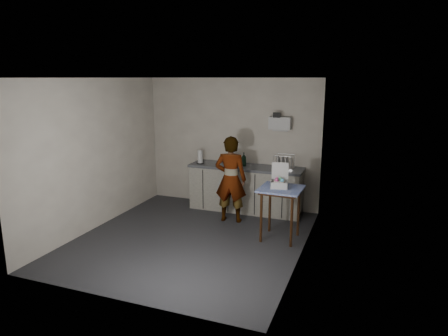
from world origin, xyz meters
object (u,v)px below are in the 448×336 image
at_px(kitchen_counter, 246,190).
at_px(side_table, 281,195).
at_px(soda_can, 244,163).
at_px(dark_bottle, 231,159).
at_px(bakery_box, 279,182).
at_px(soap_bottle, 244,159).
at_px(paper_towel, 200,157).
at_px(standing_man, 231,179).
at_px(dish_rack, 283,165).

relative_size(kitchen_counter, side_table, 2.57).
bearing_deg(kitchen_counter, soda_can, 160.98).
height_order(dark_bottle, bakery_box, bakery_box).
height_order(soap_bottle, dark_bottle, soap_bottle).
relative_size(kitchen_counter, bakery_box, 5.85).
bearing_deg(soda_can, paper_towel, -172.22).
bearing_deg(side_table, paper_towel, 152.43).
relative_size(kitchen_counter, soap_bottle, 8.42).
xyz_separation_m(standing_man, dish_rack, (0.81, 0.72, 0.18)).
relative_size(soda_can, dark_bottle, 0.52).
distance_m(soda_can, paper_towel, 0.90).
xyz_separation_m(soap_bottle, soda_can, (-0.01, 0.04, -0.08)).
height_order(side_table, dish_rack, dish_rack).
xyz_separation_m(standing_man, dark_bottle, (-0.25, 0.71, 0.22)).
height_order(paper_towel, bakery_box, bakery_box).
bearing_deg(soda_can, dark_bottle, 174.80).
height_order(standing_man, paper_towel, standing_man).
distance_m(kitchen_counter, dish_rack, 0.91).
height_order(kitchen_counter, bakery_box, bakery_box).
relative_size(standing_man, dish_rack, 4.18).
bearing_deg(paper_towel, dark_bottle, 13.66).
xyz_separation_m(kitchen_counter, paper_towel, (-0.93, -0.10, 0.61)).
distance_m(dish_rack, bakery_box, 1.22).
bearing_deg(paper_towel, kitchen_counter, 6.34).
height_order(kitchen_counter, side_table, kitchen_counter).
relative_size(kitchen_counter, soda_can, 19.75).
bearing_deg(bakery_box, soda_can, 119.65).
relative_size(side_table, soap_bottle, 3.27).
bearing_deg(paper_towel, standing_man, -33.45).
height_order(kitchen_counter, soda_can, soda_can).
xyz_separation_m(kitchen_counter, bakery_box, (0.93, -1.15, 0.53)).
distance_m(kitchen_counter, side_table, 1.56).
distance_m(side_table, soda_can, 1.58).
height_order(kitchen_counter, standing_man, standing_man).
height_order(soda_can, dish_rack, dish_rack).
relative_size(standing_man, paper_towel, 5.91).
relative_size(standing_man, bakery_box, 4.15).
height_order(soda_can, dark_bottle, dark_bottle).
relative_size(soda_can, bakery_box, 0.30).
bearing_deg(dish_rack, dark_bottle, -179.53).
distance_m(kitchen_counter, dark_bottle, 0.68).
relative_size(side_table, soda_can, 7.67).
bearing_deg(paper_towel, soda_can, 7.78).
distance_m(kitchen_counter, standing_man, 0.77).
distance_m(soap_bottle, soda_can, 0.09).
bearing_deg(dish_rack, soda_can, -177.48).
bearing_deg(standing_man, side_table, 147.39).
height_order(standing_man, soap_bottle, standing_man).
distance_m(soda_can, dish_rack, 0.78).
bearing_deg(kitchen_counter, paper_towel, -173.66).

